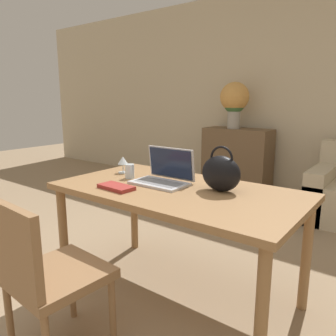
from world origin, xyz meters
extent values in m
plane|color=#997F60|center=(0.00, 0.00, 0.00)|extent=(14.00, 14.00, 0.00)
cube|color=beige|center=(0.00, 3.37, 1.35)|extent=(10.00, 0.06, 2.70)
cube|color=olive|center=(0.12, 0.57, 0.72)|extent=(1.55, 0.84, 0.04)
cylinder|color=olive|center=(-0.59, 0.21, 0.35)|extent=(0.06, 0.06, 0.70)
cylinder|color=olive|center=(0.84, 0.21, 0.35)|extent=(0.06, 0.06, 0.70)
cylinder|color=olive|center=(-0.59, 0.93, 0.35)|extent=(0.06, 0.06, 0.70)
cylinder|color=olive|center=(0.84, 0.93, 0.35)|extent=(0.06, 0.06, 0.70)
cube|color=olive|center=(-0.07, -0.19, 0.42)|extent=(0.47, 0.47, 0.05)
cube|color=olive|center=(-0.08, -0.39, 0.65)|extent=(0.42, 0.06, 0.39)
cylinder|color=olive|center=(-0.24, 0.01, 0.20)|extent=(0.04, 0.04, 0.40)
cylinder|color=olive|center=(0.13, -0.02, 0.20)|extent=(0.04, 0.04, 0.40)
cylinder|color=olive|center=(-0.27, -0.36, 0.20)|extent=(0.04, 0.04, 0.40)
cube|color=#C1B293|center=(0.52, 2.78, 0.28)|extent=(0.20, 0.87, 0.56)
cube|color=brown|center=(-0.65, 3.07, 0.45)|extent=(0.91, 0.40, 0.90)
cube|color=silver|center=(-0.02, 0.57, 0.75)|extent=(0.37, 0.22, 0.02)
cube|color=gray|center=(-0.02, 0.56, 0.76)|extent=(0.31, 0.14, 0.00)
cube|color=silver|center=(-0.02, 0.70, 0.87)|extent=(0.37, 0.03, 0.22)
cube|color=#19233D|center=(-0.02, 0.69, 0.87)|extent=(0.34, 0.03, 0.19)
cylinder|color=silver|center=(-0.30, 0.58, 0.79)|extent=(0.07, 0.07, 0.10)
cylinder|color=silver|center=(-0.45, 0.67, 0.75)|extent=(0.08, 0.08, 0.01)
cylinder|color=silver|center=(-0.45, 0.67, 0.78)|extent=(0.01, 0.01, 0.06)
cone|color=silver|center=(-0.45, 0.67, 0.84)|extent=(0.08, 0.08, 0.06)
ellipsoid|color=black|center=(0.37, 0.67, 0.85)|extent=(0.25, 0.14, 0.22)
torus|color=black|center=(0.37, 0.67, 0.95)|extent=(0.15, 0.01, 0.15)
cylinder|color=#9E998E|center=(-0.70, 3.02, 1.04)|extent=(0.17, 0.17, 0.28)
sphere|color=#3D6B38|center=(-0.70, 3.02, 1.24)|extent=(0.29, 0.29, 0.29)
sphere|color=#D6994C|center=(-0.70, 3.02, 1.32)|extent=(0.39, 0.39, 0.39)
cube|color=maroon|center=(-0.17, 0.32, 0.76)|extent=(0.24, 0.13, 0.02)
camera|label=1|loc=(1.28, -1.05, 1.30)|focal=35.00mm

